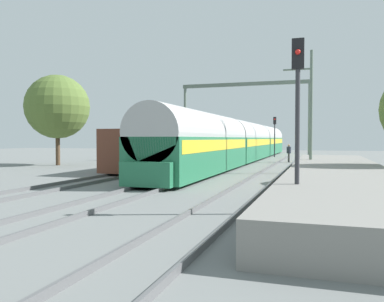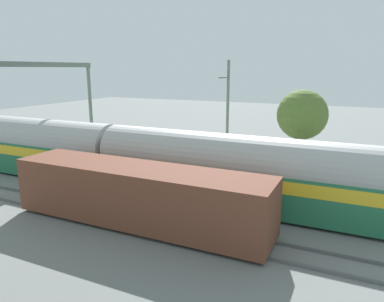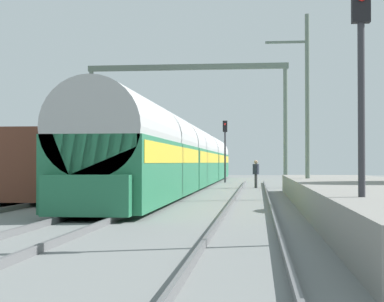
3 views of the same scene
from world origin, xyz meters
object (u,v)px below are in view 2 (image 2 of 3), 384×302
passenger_train (22,145)px  freight_car (139,195)px  catenary_gantry (28,94)px  person_crossing (82,148)px

passenger_train → freight_car: passenger_train is taller
passenger_train → catenary_gantry: size_ratio=3.82×
passenger_train → person_crossing: 4.75m
catenary_gantry → passenger_train: bearing=90.0°
freight_car → catenary_gantry: catenary_gantry is taller
person_crossing → catenary_gantry: size_ratio=0.13×
passenger_train → catenary_gantry: 3.86m
catenary_gantry → freight_car: bearing=-109.9°
passenger_train → person_crossing: bearing=-19.6°
person_crossing → passenger_train: bearing=-81.5°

